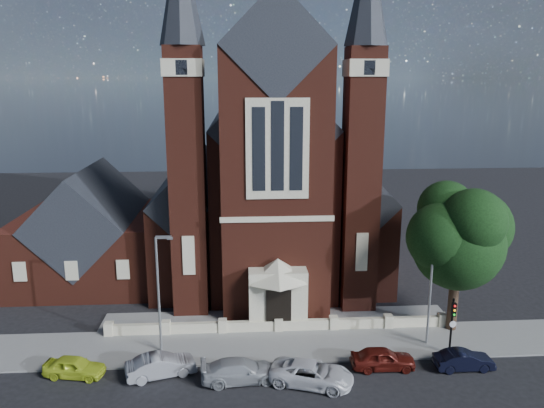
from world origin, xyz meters
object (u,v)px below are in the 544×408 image
Objects in this scene: church at (267,178)px; car_silver_b at (240,371)px; traffic_signal at (452,319)px; car_navy at (464,360)px; street_lamp_left at (160,288)px; car_dark_red at (383,358)px; car_lime_van at (75,367)px; street_tree at (461,239)px; street_lamp_right at (432,281)px; car_silver_a at (161,366)px; car_white_suv at (312,374)px; parish_hall at (91,236)px.

church is 24.05m from car_silver_b.
traffic_signal is 2.59m from car_navy.
car_silver_b reaches higher than car_navy.
street_lamp_left is 2.01× the size of car_dark_red.
car_lime_van is 24.09m from car_navy.
street_tree is 3.84m from street_lamp_right.
church is at bearing 126.17° from street_tree.
church reaches higher than car_silver_b.
car_lime_van is at bearing 78.85° from car_silver_b.
traffic_signal is at bearing -77.70° from car_lime_van.
street_lamp_right reaches higher than traffic_signal.
church reaches higher than street_lamp_right.
car_silver_a is (5.27, -0.28, 0.06)m from car_lime_van.
car_silver_a is at bearing 87.93° from car_navy.
car_navy is at bearing -93.40° from car_dark_red.
street_lamp_left is 11.06m from car_white_suv.
car_white_suv is at bearing 108.65° from car_dark_red.
car_lime_van is at bearing 101.40° from car_white_suv.
church is 26.21m from car_lime_van.
traffic_signal reaches higher than car_white_suv.
car_silver_a is at bearing -170.72° from street_lamp_right.
car_silver_b is (-12.85, -3.74, -3.91)m from street_lamp_right.
street_lamp_right reaches higher than car_lime_van.
church is at bearing -36.49° from car_silver_a.
traffic_signal is at bearing -85.82° from car_silver_b.
car_lime_van is 14.45m from car_white_suv.
street_tree is at bearing -16.61° from car_navy.
street_tree is at bearing 34.26° from street_lamp_right.
car_silver_b is at bearing -96.93° from church.
street_lamp_right is 23.44m from car_lime_van.
car_dark_red is (-3.93, -2.86, -3.91)m from street_lamp_right.
car_lime_van is 0.75× the size of car_white_suv.
street_tree is at bearing -23.26° from parish_hall.
street_tree is at bearing -53.83° from church.
car_white_suv is (-8.61, -4.34, -3.91)m from street_lamp_right.
street_lamp_left is 2.02× the size of traffic_signal.
street_lamp_left is at bearing 175.24° from traffic_signal.
street_tree is at bearing -70.56° from car_lime_van.
church is 9.41× the size of car_navy.
car_white_suv reaches higher than car_navy.
car_white_suv is 1.34× the size of car_navy.
street_lamp_left is (-20.51, -1.71, -2.36)m from street_tree.
street_tree is at bearing 4.76° from street_lamp_left.
church is 4.31× the size of street_lamp_left.
church is 7.01× the size of car_white_suv.
church is 8.68× the size of car_dark_red.
street_lamp_left is 19.08m from traffic_signal.
car_white_suv is (9.39, -4.34, -3.91)m from street_lamp_left.
street_lamp_right is 5.26m from car_navy.
traffic_signal is at bearing -29.98° from parish_hall.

